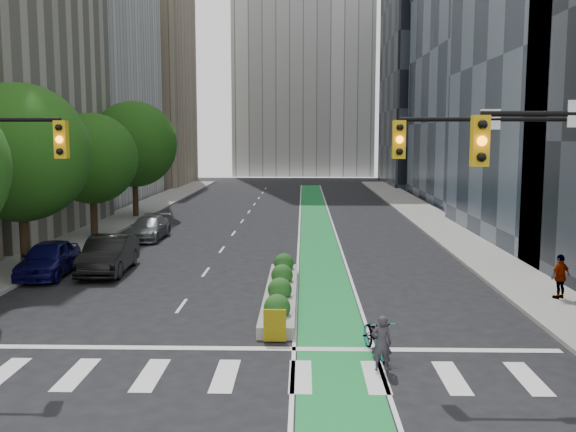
{
  "coord_description": "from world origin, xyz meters",
  "views": [
    {
      "loc": [
        2.07,
        -17.36,
        6.36
      ],
      "look_at": [
        1.43,
        9.37,
        3.0
      ],
      "focal_mm": 40.0,
      "sensor_mm": 36.0,
      "label": 1
    }
  ],
  "objects_px": {
    "bicycle": "(376,336)",
    "pedestrian_far": "(560,276)",
    "cyclist": "(382,343)",
    "median_planter": "(281,290)",
    "parked_car_left_near": "(48,259)",
    "parked_car_left_far": "(149,228)",
    "parked_car_left_mid": "(109,255)"
  },
  "relations": [
    {
      "from": "parked_car_left_far",
      "to": "bicycle",
      "type": "bearing_deg",
      "value": -59.16
    },
    {
      "from": "cyclist",
      "to": "pedestrian_far",
      "type": "xyz_separation_m",
      "value": [
        7.72,
        7.42,
        0.24
      ]
    },
    {
      "from": "cyclist",
      "to": "parked_car_left_mid",
      "type": "bearing_deg",
      "value": -46.52
    },
    {
      "from": "parked_car_left_near",
      "to": "bicycle",
      "type": "bearing_deg",
      "value": -39.96
    },
    {
      "from": "parked_car_left_mid",
      "to": "parked_car_left_far",
      "type": "relative_size",
      "value": 1.07
    },
    {
      "from": "median_planter",
      "to": "parked_car_left_near",
      "type": "xyz_separation_m",
      "value": [
        -10.7,
        3.94,
        0.44
      ]
    },
    {
      "from": "bicycle",
      "to": "pedestrian_far",
      "type": "relative_size",
      "value": 1.22
    },
    {
      "from": "cyclist",
      "to": "parked_car_left_far",
      "type": "height_order",
      "value": "cyclist"
    },
    {
      "from": "parked_car_left_near",
      "to": "cyclist",
      "type": "bearing_deg",
      "value": -43.3
    },
    {
      "from": "parked_car_left_mid",
      "to": "parked_car_left_far",
      "type": "bearing_deg",
      "value": 90.07
    },
    {
      "from": "median_planter",
      "to": "parked_car_left_mid",
      "type": "distance_m",
      "value": 9.49
    },
    {
      "from": "median_planter",
      "to": "cyclist",
      "type": "relative_size",
      "value": 6.66
    },
    {
      "from": "parked_car_left_near",
      "to": "pedestrian_far",
      "type": "distance_m",
      "value": 21.8
    },
    {
      "from": "median_planter",
      "to": "parked_car_left_near",
      "type": "bearing_deg",
      "value": 159.78
    },
    {
      "from": "cyclist",
      "to": "parked_car_left_mid",
      "type": "height_order",
      "value": "parked_car_left_mid"
    },
    {
      "from": "parked_car_left_near",
      "to": "parked_car_left_mid",
      "type": "height_order",
      "value": "parked_car_left_mid"
    },
    {
      "from": "parked_car_left_mid",
      "to": "parked_car_left_near",
      "type": "bearing_deg",
      "value": -164.52
    },
    {
      "from": "parked_car_left_mid",
      "to": "pedestrian_far",
      "type": "xyz_separation_m",
      "value": [
        18.92,
        -4.89,
        0.15
      ]
    },
    {
      "from": "parked_car_left_far",
      "to": "parked_car_left_mid",
      "type": "bearing_deg",
      "value": -85.81
    },
    {
      "from": "median_planter",
      "to": "parked_car_left_far",
      "type": "relative_size",
      "value": 2.11
    },
    {
      "from": "bicycle",
      "to": "cyclist",
      "type": "bearing_deg",
      "value": -102.57
    },
    {
      "from": "bicycle",
      "to": "parked_car_left_far",
      "type": "height_order",
      "value": "parked_car_left_far"
    },
    {
      "from": "cyclist",
      "to": "median_planter",
      "type": "bearing_deg",
      "value": -67.14
    },
    {
      "from": "pedestrian_far",
      "to": "parked_car_left_mid",
      "type": "bearing_deg",
      "value": -45.43
    },
    {
      "from": "bicycle",
      "to": "cyclist",
      "type": "xyz_separation_m",
      "value": [
        0.0,
        -1.3,
        0.22
      ]
    },
    {
      "from": "bicycle",
      "to": "cyclist",
      "type": "distance_m",
      "value": 1.32
    },
    {
      "from": "median_planter",
      "to": "parked_car_left_mid",
      "type": "bearing_deg",
      "value": 149.86
    },
    {
      "from": "cyclist",
      "to": "parked_car_left_near",
      "type": "distance_m",
      "value": 17.88
    },
    {
      "from": "parked_car_left_near",
      "to": "pedestrian_far",
      "type": "relative_size",
      "value": 2.79
    },
    {
      "from": "bicycle",
      "to": "pedestrian_far",
      "type": "height_order",
      "value": "pedestrian_far"
    },
    {
      "from": "parked_car_left_mid",
      "to": "bicycle",
      "type": "bearing_deg",
      "value": -47.19
    },
    {
      "from": "pedestrian_far",
      "to": "cyclist",
      "type": "bearing_deg",
      "value": 12.93
    }
  ]
}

